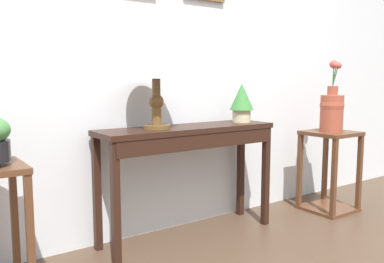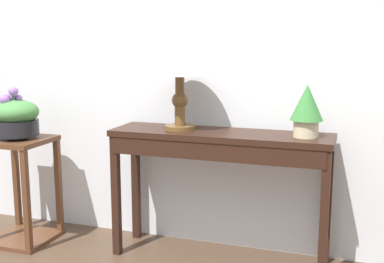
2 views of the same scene
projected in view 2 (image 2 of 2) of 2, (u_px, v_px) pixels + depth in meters
The scene contains 6 objects.
back_wall_with_art at pixel (220, 23), 3.00m from camera, with size 9.00×0.13×2.80m.
console_table at pixel (219, 153), 2.84m from camera, with size 1.28×0.34×0.78m.
table_lamp at pixel (180, 63), 2.84m from camera, with size 0.37×0.37×0.52m.
potted_plant_on_console at pixel (307, 108), 2.65m from camera, with size 0.18×0.18×0.29m.
pedestal_stand_left at pixel (21, 190), 3.19m from camera, with size 0.38×0.38×0.69m.
planter_bowl_wide_left at pixel (16, 117), 3.11m from camera, with size 0.28×0.28×0.33m.
Camera 2 is at (0.83, -1.41, 1.29)m, focal length 46.13 mm.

